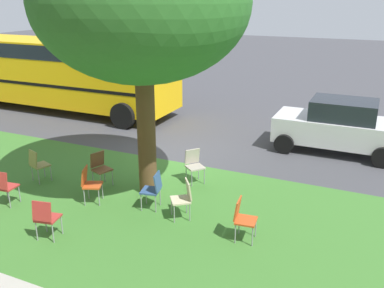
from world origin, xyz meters
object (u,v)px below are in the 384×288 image
object	(u,v)px
chair_0	(100,166)
chair_2	(46,216)
chair_1	(89,182)
chair_8	(184,196)
chair_3	(4,185)
chair_4	(153,188)
chair_7	(194,163)
school_bus	(57,68)
parked_car	(338,125)
chair_5	(37,163)
chair_6	(243,216)
street_tree	(141,3)

from	to	relation	value
chair_0	chair_2	distance (m)	2.63
chair_1	chair_8	distance (m)	2.33
chair_3	chair_4	bearing A→B (deg)	-157.90
chair_7	school_bus	distance (m)	9.48
chair_0	parked_car	bearing A→B (deg)	-135.38
chair_0	parked_car	xyz separation A→B (m)	(-5.18, -5.11, 0.32)
chair_4	chair_7	xyz separation A→B (m)	(-0.23, -1.72, 0.00)
chair_5	parked_car	size ratio (longest dim) A/B	0.24
chair_1	chair_3	bearing A→B (deg)	29.34
chair_4	parked_car	distance (m)	6.57
chair_1	chair_2	bearing A→B (deg)	97.32
chair_0	chair_1	world-z (taller)	same
chair_6	chair_8	bearing A→B (deg)	-12.20
parked_car	chair_6	bearing A→B (deg)	79.93
chair_1	chair_3	size ratio (longest dim) A/B	1.00
chair_2	chair_5	world-z (taller)	same
chair_6	school_bus	world-z (taller)	school_bus
parked_car	chair_4	bearing A→B (deg)	59.61
chair_2	chair_3	size ratio (longest dim) A/B	1.00
chair_2	chair_6	size ratio (longest dim) A/B	1.00
chair_2	parked_car	size ratio (longest dim) A/B	0.24
chair_0	chair_8	bearing A→B (deg)	166.22
chair_6	chair_4	bearing A→B (deg)	-10.48
chair_6	parked_car	size ratio (longest dim) A/B	0.24
chair_1	school_bus	bearing A→B (deg)	-44.97
street_tree	chair_6	xyz separation A→B (m)	(-2.81, 1.14, -3.94)
chair_0	chair_5	xyz separation A→B (m)	(1.60, 0.50, 0.00)
street_tree	chair_7	distance (m)	4.14
chair_5	school_bus	xyz separation A→B (m)	(4.58, -6.13, 1.24)
chair_5	chair_8	bearing A→B (deg)	178.00
chair_1	chair_5	xyz separation A→B (m)	(1.95, -0.39, 0.00)
street_tree	school_bus	world-z (taller)	street_tree
chair_4	chair_3	bearing A→B (deg)	22.10
chair_4	chair_8	world-z (taller)	same
chair_0	chair_2	world-z (taller)	same
school_bus	chair_2	bearing A→B (deg)	129.47
chair_8	chair_5	bearing A→B (deg)	-2.00
chair_1	chair_3	world-z (taller)	same
chair_0	parked_car	distance (m)	7.29
chair_3	chair_5	size ratio (longest dim) A/B	1.00
chair_2	chair_3	world-z (taller)	same
chair_6	chair_8	xyz separation A→B (m)	(1.43, -0.31, 0.00)
chair_1	chair_7	distance (m)	2.70
chair_6	chair_7	bearing A→B (deg)	-46.69
street_tree	chair_8	xyz separation A→B (m)	(-1.37, 0.83, -3.94)
chair_3	chair_5	distance (m)	1.37
chair_6	chair_3	bearing A→B (deg)	9.21
chair_1	chair_8	world-z (taller)	same
chair_0	chair_7	xyz separation A→B (m)	(-2.09, -1.17, 0.00)
chair_1	chair_4	world-z (taller)	same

